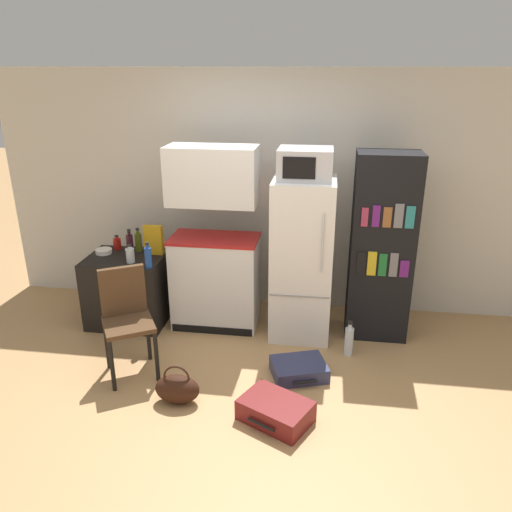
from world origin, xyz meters
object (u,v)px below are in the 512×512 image
(bookshelf, at_px, (382,248))
(handbag, at_px, (177,389))
(bottle_clear_short, at_px, (130,255))
(bowl, at_px, (104,251))
(bottle_ketchup_red, at_px, (117,243))
(cereal_box, at_px, (154,240))
(bottle_wine_dark, at_px, (130,244))
(side_table, at_px, (128,289))
(refrigerator, at_px, (302,260))
(suitcase_large_flat, at_px, (299,369))
(microwave, at_px, (305,164))
(bottle_olive_oil, at_px, (138,241))
(chair, at_px, (126,312))
(bottle_blue_soda, at_px, (148,257))
(water_bottle_front, at_px, (349,341))
(kitchen_hutch, at_px, (215,248))
(suitcase_small_flat, at_px, (276,411))

(bookshelf, relative_size, handbag, 5.03)
(bottle_clear_short, xyz_separation_m, bowl, (-0.37, 0.20, -0.05))
(bottle_ketchup_red, relative_size, bowl, 0.90)
(bottle_clear_short, relative_size, cereal_box, 0.61)
(handbag, bearing_deg, bottle_wine_dark, 122.67)
(side_table, bearing_deg, bottle_ketchup_red, 128.30)
(refrigerator, bearing_deg, cereal_box, 175.72)
(cereal_box, distance_m, suitcase_large_flat, 1.96)
(side_table, xyz_separation_m, bottle_ketchup_red, (-0.16, 0.21, 0.42))
(bookshelf, relative_size, bottle_ketchup_red, 12.07)
(microwave, bearing_deg, bottle_ketchup_red, 174.34)
(bottle_ketchup_red, distance_m, bottle_olive_oil, 0.25)
(bottle_ketchup_red, height_order, bottle_olive_oil, bottle_olive_oil)
(bookshelf, distance_m, bowl, 2.78)
(bottle_wine_dark, xyz_separation_m, bowl, (-0.29, 0.01, -0.09))
(bottle_wine_dark, xyz_separation_m, cereal_box, (0.23, 0.07, 0.03))
(bottle_olive_oil, height_order, chair, bottle_olive_oil)
(microwave, distance_m, cereal_box, 1.73)
(bottle_blue_soda, bearing_deg, water_bottle_front, -3.36)
(bottle_clear_short, distance_m, bowl, 0.42)
(bottle_olive_oil, relative_size, suitcase_large_flat, 0.45)
(cereal_box, relative_size, chair, 0.32)
(handbag, bearing_deg, water_bottle_front, 33.48)
(bowl, bearing_deg, chair, -57.31)
(bottle_ketchup_red, relative_size, cereal_box, 0.50)
(bottle_ketchup_red, height_order, bowl, bottle_ketchup_red)
(bookshelf, bearing_deg, bottle_blue_soda, -170.94)
(bottle_wine_dark, distance_m, suitcase_large_flat, 2.11)
(bottle_ketchup_red, bearing_deg, bottle_blue_soda, -41.78)
(bottle_wine_dark, bearing_deg, bottle_olive_oil, 72.94)
(bookshelf, height_order, bottle_blue_soda, bookshelf)
(bottle_wine_dark, bearing_deg, kitchen_hutch, 1.03)
(microwave, height_order, cereal_box, microwave)
(bottle_wine_dark, relative_size, handbag, 0.77)
(bookshelf, relative_size, bowl, 10.91)
(bowl, bearing_deg, cereal_box, 7.11)
(side_table, distance_m, suitcase_small_flat, 2.18)
(refrigerator, height_order, bookshelf, bookshelf)
(chair, bearing_deg, suitcase_small_flat, -50.89)
(suitcase_large_flat, bearing_deg, bottle_blue_soda, 141.70)
(bottle_ketchup_red, distance_m, bottle_blue_soda, 0.67)
(kitchen_hutch, distance_m, bottle_blue_soda, 0.65)
(microwave, distance_m, bookshelf, 1.10)
(bowl, height_order, water_bottle_front, bowl)
(kitchen_hutch, xyz_separation_m, microwave, (0.87, -0.06, 0.87))
(chair, bearing_deg, bottle_wine_dark, 77.89)
(kitchen_hutch, height_order, suitcase_small_flat, kitchen_hutch)
(bottle_wine_dark, relative_size, cereal_box, 0.92)
(chair, height_order, suitcase_small_flat, chair)
(microwave, distance_m, water_bottle_front, 1.67)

